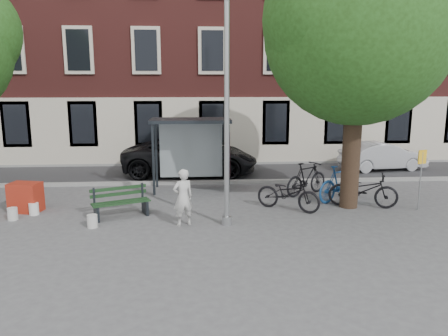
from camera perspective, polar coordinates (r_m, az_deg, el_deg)
name	(u,v)px	position (r m, az deg, el deg)	size (l,w,h in m)	color
ground	(227,225)	(12.28, 0.35, -7.40)	(90.00, 90.00, 0.00)	#4C4C4F
road	(215,173)	(19.03, -1.20, -0.65)	(40.00, 4.00, 0.01)	#28282B
curb_near	(217,182)	(17.07, -0.89, -1.85)	(40.00, 0.25, 0.12)	gray
curb_far	(213,163)	(20.98, -1.46, 0.62)	(40.00, 0.25, 0.12)	gray
building_row	(209,23)	(24.81, -1.96, 18.35)	(30.00, 8.00, 14.00)	maroon
lamppost	(227,125)	(11.69, 0.36, 5.64)	(0.28, 0.35, 6.11)	#9EA0A3
tree_right	(361,22)	(13.97, 17.41, 17.70)	(5.76, 5.60, 8.20)	black
bus_shelter	(202,138)	(15.84, -2.94, 3.95)	(2.85, 1.45, 2.62)	#1E2328
painter	(183,197)	(12.05, -5.37, -3.85)	(0.58, 0.38, 1.59)	silver
bench	(121,204)	(13.23, -13.35, -4.54)	(1.74, 1.12, 0.86)	#1E2328
bike_a	(363,190)	(14.50, 17.72, -2.73)	(0.74, 2.13, 1.12)	black
bike_b	(340,183)	(15.02, 14.90, -1.88)	(0.58, 2.05, 1.23)	navy
bike_c	(288,193)	(13.62, 8.39, -3.28)	(0.72, 2.05, 1.08)	black
bike_d	(307,179)	(15.54, 10.74, -1.36)	(0.55, 1.96, 1.18)	black
car_dark	(190,156)	(18.72, -4.43, 1.57)	(2.63, 5.70, 1.58)	black
car_silver	(383,156)	(20.88, 20.02, 1.47)	(1.33, 3.80, 1.25)	#B8BAC1
red_stand	(26,197)	(14.67, -24.48, -3.50)	(0.90, 0.60, 0.90)	#9D2514
bucket_a	(92,221)	(12.52, -16.82, -6.67)	(0.28, 0.28, 0.36)	silver
bucket_b	(13,214)	(14.02, -25.90, -5.42)	(0.28, 0.28, 0.36)	silver
bucket_c	(34,209)	(14.29, -23.58, -4.92)	(0.28, 0.28, 0.36)	white
notice_sign	(421,167)	(14.61, 24.38, 0.12)	(0.31, 0.14, 1.89)	#9EA0A3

